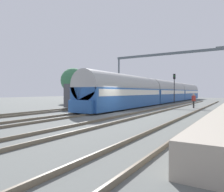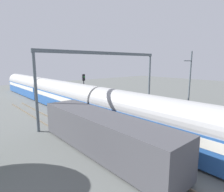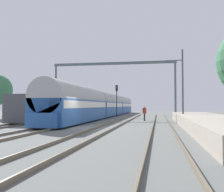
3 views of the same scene
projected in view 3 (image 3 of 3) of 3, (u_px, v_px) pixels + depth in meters
The scene contains 12 objects.
ground at pixel (81, 128), 20.88m from camera, with size 120.00×120.00×0.00m, color #5D615E.
track_far_west at pixel (8, 126), 22.03m from camera, with size 1.52×60.00×0.16m.
track_west at pixel (55, 126), 21.27m from camera, with size 1.51×60.00×0.16m.
track_east at pixel (107, 127), 20.51m from camera, with size 1.51×60.00×0.16m.
track_far_east at pixel (162, 128), 19.75m from camera, with size 1.52×60.00×0.16m.
platform at pixel (209, 122), 21.05m from camera, with size 4.40×28.00×0.90m.
passenger_train at pixel (107, 104), 42.97m from camera, with size 2.93×49.20×3.82m.
freight_car at pixel (47, 108), 29.75m from camera, with size 2.80×13.00×2.70m.
person_crossing at pixel (144, 112), 30.36m from camera, with size 0.44×0.46×1.73m.
railway_signal_far at pixel (117, 96), 40.58m from camera, with size 0.36×0.30×5.00m.
catenary_gantry at pixel (113, 76), 36.11m from camera, with size 17.32×0.28×7.86m.
catenary_pole_east_mid at pixel (182, 84), 28.45m from camera, with size 1.90×0.20×8.00m.
Camera 3 is at (6.21, -20.18, 1.79)m, focal length 41.49 mm.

